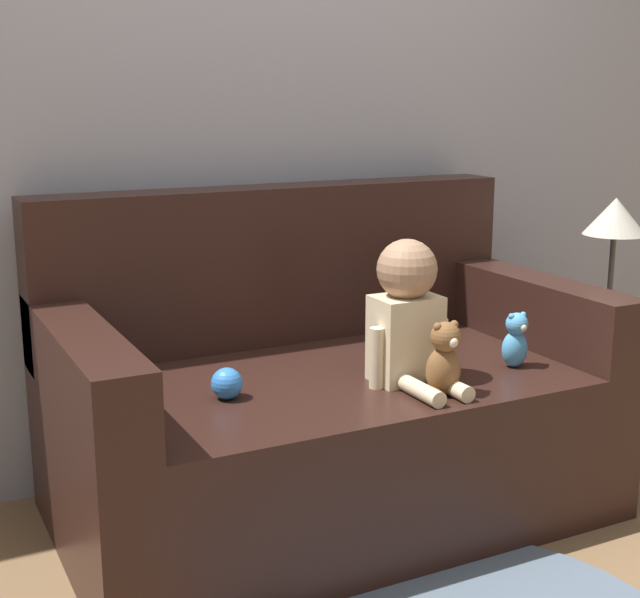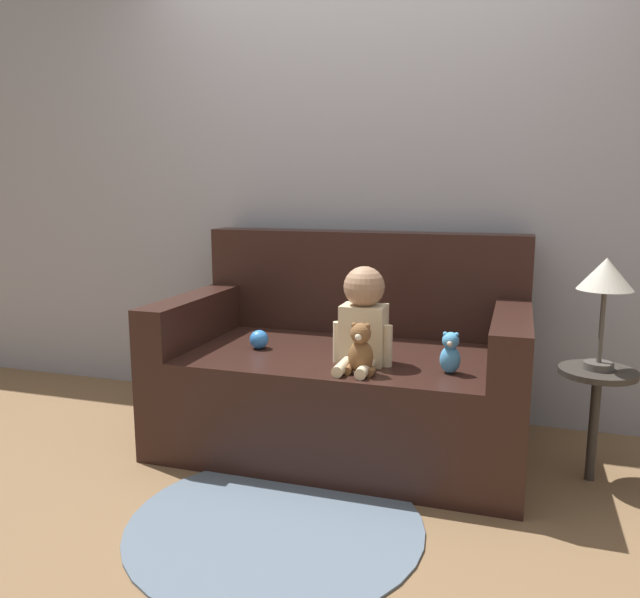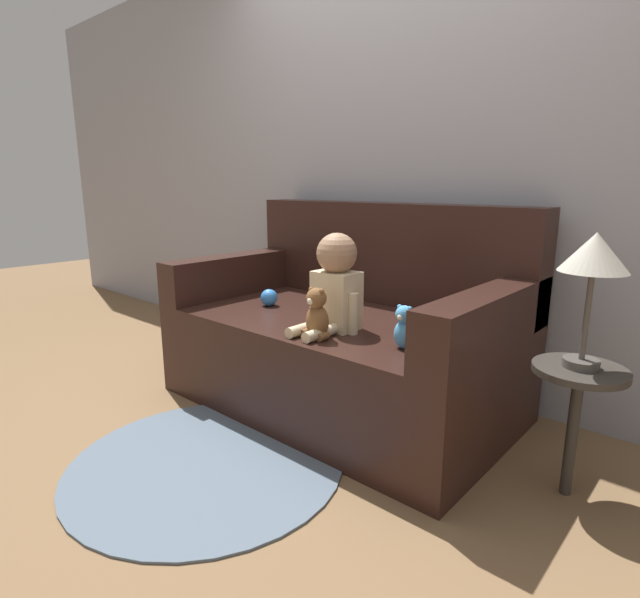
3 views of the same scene
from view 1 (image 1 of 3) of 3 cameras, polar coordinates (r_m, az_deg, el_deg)
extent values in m
plane|color=brown|center=(2.95, 0.69, -13.39)|extent=(12.00, 12.00, 0.00)
cube|color=#93939E|center=(3.16, -4.18, 12.76)|extent=(8.00, 0.05, 2.60)
cube|color=black|center=(2.85, 0.70, -9.10)|extent=(1.68, 0.97, 0.48)
cube|color=black|center=(3.05, -2.72, 2.27)|extent=(1.68, 0.18, 0.53)
cube|color=black|center=(2.49, -15.01, -4.25)|extent=(0.16, 0.97, 0.23)
cube|color=black|center=(3.16, 13.05, -0.52)|extent=(0.16, 0.97, 0.23)
cube|color=beige|center=(2.64, 5.49, -2.54)|extent=(0.19, 0.14, 0.26)
sphere|color=#A37A5B|center=(2.60, 5.59, 1.90)|extent=(0.18, 0.18, 0.18)
cylinder|color=beige|center=(2.52, 6.49, -5.86)|extent=(0.05, 0.18, 0.05)
cylinder|color=beige|center=(2.57, 8.29, -5.52)|extent=(0.05, 0.18, 0.05)
cylinder|color=beige|center=(2.58, 3.65, -3.79)|extent=(0.04, 0.04, 0.18)
cylinder|color=beige|center=(2.70, 7.70, -3.15)|extent=(0.04, 0.04, 0.18)
ellipsoid|color=brown|center=(2.55, 7.89, -4.57)|extent=(0.10, 0.09, 0.14)
sphere|color=brown|center=(2.52, 8.04, -2.41)|extent=(0.09, 0.09, 0.09)
sphere|color=brown|center=(2.49, 7.54, -1.78)|extent=(0.02, 0.02, 0.02)
sphere|color=brown|center=(2.52, 8.58, -1.63)|extent=(0.02, 0.02, 0.02)
sphere|color=beige|center=(2.49, 8.49, -2.74)|extent=(0.03, 0.03, 0.03)
cylinder|color=brown|center=(2.53, 7.22, -5.99)|extent=(0.03, 0.06, 0.03)
cylinder|color=brown|center=(2.58, 8.93, -5.66)|extent=(0.03, 0.06, 0.03)
ellipsoid|color=#4C9EDB|center=(2.85, 12.35, -3.14)|extent=(0.09, 0.07, 0.12)
sphere|color=#4C9EDB|center=(2.82, 12.49, -1.56)|extent=(0.07, 0.07, 0.07)
sphere|color=#4C9EDB|center=(2.80, 12.16, -1.10)|extent=(0.02, 0.02, 0.02)
sphere|color=#4C9EDB|center=(2.83, 12.88, -0.99)|extent=(0.02, 0.02, 0.02)
sphere|color=beige|center=(2.80, 12.85, -1.79)|extent=(0.02, 0.02, 0.02)
sphere|color=#337FDB|center=(2.51, -5.98, -5.40)|extent=(0.09, 0.09, 0.09)
cylinder|color=#332D28|center=(3.39, 17.88, -1.87)|extent=(0.31, 0.31, 0.03)
cylinder|color=#332D28|center=(3.46, 17.59, -5.80)|extent=(0.04, 0.04, 0.47)
cylinder|color=#4C4742|center=(3.38, 17.91, -1.42)|extent=(0.12, 0.12, 0.03)
cylinder|color=#4C4742|center=(3.35, 18.11, 1.36)|extent=(0.02, 0.02, 0.31)
cone|color=#B7B2A3|center=(3.31, 18.38, 5.05)|extent=(0.22, 0.22, 0.13)
camera|label=2|loc=(2.05, 74.99, 1.14)|focal=35.00mm
camera|label=3|loc=(2.79, 52.89, 3.73)|focal=28.00mm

